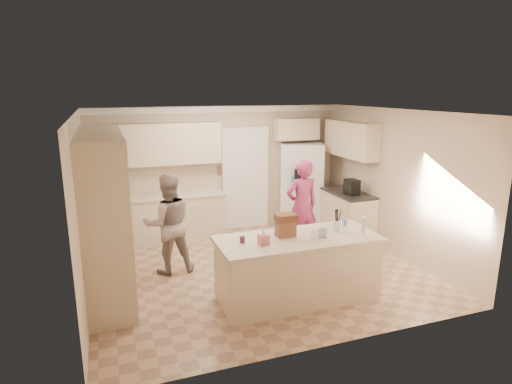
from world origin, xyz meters
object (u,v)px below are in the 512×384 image
object	(u,v)px
refrigerator	(301,184)
dollhouse_body	(285,229)
tissue_box	(264,239)
teen_boy	(168,224)
coffee_maker	(352,187)
teen_girl	(302,207)
island_base	(297,270)
utensil_crock	(337,226)

from	to	relation	value
refrigerator	dollhouse_body	distance (m)	3.49
tissue_box	teen_boy	size ratio (longest dim) A/B	0.08
refrigerator	coffee_maker	size ratio (longest dim) A/B	6.00
teen_boy	teen_girl	size ratio (longest dim) A/B	0.96
dollhouse_body	teen_boy	xyz separation A→B (m)	(-1.41, 1.45, -0.21)
refrigerator	teen_girl	distance (m)	1.68
island_base	teen_girl	distance (m)	1.88
coffee_maker	island_base	distance (m)	2.87
island_base	dollhouse_body	bearing A→B (deg)	146.31
coffee_maker	utensil_crock	distance (m)	2.32
refrigerator	teen_boy	xyz separation A→B (m)	(-3.12, -1.60, -0.08)
teen_girl	tissue_box	bearing A→B (deg)	48.13
tissue_box	island_base	bearing A→B (deg)	10.30
island_base	utensil_crock	bearing A→B (deg)	4.40
coffee_maker	dollhouse_body	distance (m)	2.84
tissue_box	teen_boy	world-z (taller)	teen_boy
island_base	teen_girl	xyz separation A→B (m)	(0.84, 1.63, 0.42)
coffee_maker	utensil_crock	bearing A→B (deg)	-127.12
tissue_box	teen_girl	distance (m)	2.22
island_base	dollhouse_body	world-z (taller)	dollhouse_body
dollhouse_body	coffee_maker	bearing A→B (deg)	39.29
tissue_box	dollhouse_body	bearing A→B (deg)	26.57
refrigerator	utensil_crock	world-z (taller)	refrigerator
coffee_maker	teen_girl	distance (m)	1.25
island_base	utensil_crock	world-z (taller)	utensil_crock
refrigerator	coffee_maker	world-z (taller)	refrigerator
island_base	coffee_maker	bearing A→B (deg)	42.83
refrigerator	coffee_maker	xyz separation A→B (m)	(0.50, -1.25, 0.17)
refrigerator	utensil_crock	bearing A→B (deg)	-85.21
utensil_crock	tissue_box	bearing A→B (deg)	-172.87
utensil_crock	teen_girl	size ratio (longest dim) A/B	0.09
island_base	teen_girl	world-z (taller)	teen_girl
teen_girl	coffee_maker	bearing A→B (deg)	-170.40
utensil_crock	island_base	bearing A→B (deg)	-175.60
coffee_maker	teen_girl	size ratio (longest dim) A/B	0.17
refrigerator	utensil_crock	distance (m)	3.23
teen_boy	teen_girl	bearing A→B (deg)	-179.43
coffee_maker	tissue_box	world-z (taller)	coffee_maker
island_base	tissue_box	world-z (taller)	tissue_box
refrigerator	teen_boy	bearing A→B (deg)	-131.76
coffee_maker	utensil_crock	size ratio (longest dim) A/B	2.00
utensil_crock	coffee_maker	bearing A→B (deg)	52.88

